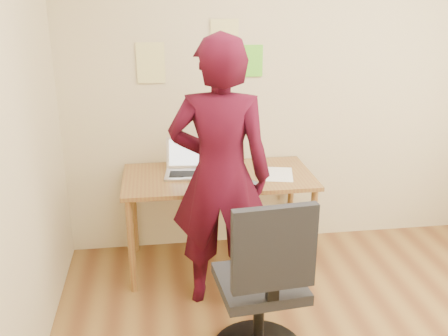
{
  "coord_description": "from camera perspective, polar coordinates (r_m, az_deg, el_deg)",
  "views": [
    {
      "loc": [
        -1.03,
        -2.05,
        2.04
      ],
      "look_at": [
        -0.61,
        0.95,
        0.95
      ],
      "focal_mm": 40.0,
      "sensor_mm": 36.0,
      "label": 1
    }
  ],
  "objects": [
    {
      "name": "wall_note_mid",
      "position": [
        3.84,
        0.07,
        14.46
      ],
      "size": [
        0.21,
        0.0,
        0.3
      ],
      "primitive_type": "cube",
      "color": "#E3DA88",
      "rests_on": "room"
    },
    {
      "name": "person",
      "position": [
        3.2,
        -0.43,
        -0.96
      ],
      "size": [
        0.74,
        0.56,
        1.81
      ],
      "primitive_type": "imported",
      "rotation": [
        0.0,
        0.0,
        2.94
      ],
      "color": "#3A0817",
      "rests_on": "ground"
    },
    {
      "name": "laptop",
      "position": [
        3.73,
        -4.07,
        0.17
      ],
      "size": [
        0.37,
        0.34,
        0.25
      ],
      "rotation": [
        0.0,
        0.0,
        -0.12
      ],
      "color": "silver",
      "rests_on": "desk"
    },
    {
      "name": "desk",
      "position": [
        3.73,
        -0.65,
        -2.07
      ],
      "size": [
        1.4,
        0.7,
        0.74
      ],
      "color": "olive",
      "rests_on": "ground"
    },
    {
      "name": "room",
      "position": [
        2.4,
        17.82,
        2.09
      ],
      "size": [
        3.58,
        3.58,
        2.78
      ],
      "color": "brown",
      "rests_on": "ground"
    },
    {
      "name": "wall_note_left",
      "position": [
        3.82,
        -8.38,
        11.79
      ],
      "size": [
        0.21,
        0.0,
        0.3
      ],
      "primitive_type": "cube",
      "color": "#E3DA88",
      "rests_on": "room"
    },
    {
      "name": "paper_sheet",
      "position": [
        3.74,
        6.17,
        -0.71
      ],
      "size": [
        0.28,
        0.35,
        0.0
      ],
      "primitive_type": "cube",
      "rotation": [
        0.0,
        0.0,
        -0.22
      ],
      "color": "white",
      "rests_on": "desk"
    },
    {
      "name": "wall_note_right",
      "position": [
        3.9,
        3.11,
        12.13
      ],
      "size": [
        0.18,
        0.0,
        0.24
      ],
      "primitive_type": "cube",
      "color": "#63D830",
      "rests_on": "room"
    },
    {
      "name": "office_chair",
      "position": [
        2.85,
        4.49,
        -14.26
      ],
      "size": [
        0.54,
        0.54,
        1.05
      ],
      "rotation": [
        0.0,
        0.0,
        0.09
      ],
      "color": "black",
      "rests_on": "ground"
    },
    {
      "name": "phone",
      "position": [
        3.54,
        3.49,
        -1.75
      ],
      "size": [
        0.11,
        0.13,
        0.01
      ],
      "rotation": [
        0.0,
        0.0,
        0.58
      ],
      "color": "black",
      "rests_on": "desk"
    }
  ]
}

